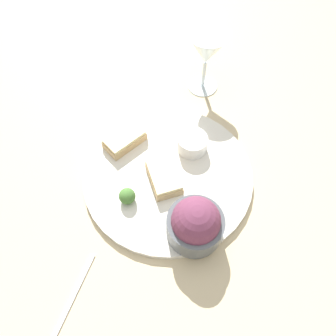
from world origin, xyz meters
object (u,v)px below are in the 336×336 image
sauce_ramekin (192,143)px  wine_glass (207,51)px  cheese_toast_near (164,177)px  fork (68,306)px  cheese_toast_far (125,140)px  salad_bowl (195,224)px

sauce_ramekin → wine_glass: size_ratio=0.42×
cheese_toast_near → fork: size_ratio=0.55×
cheese_toast_near → cheese_toast_far: bearing=-127.6°
cheese_toast_near → cheese_toast_far: (-0.08, -0.10, 0.00)m
salad_bowl → cheese_toast_far: (-0.17, -0.17, -0.03)m
cheese_toast_far → sauce_ramekin: bearing=94.5°
sauce_ramekin → wine_glass: (-0.20, 0.00, 0.07)m
salad_bowl → sauce_ramekin: 0.19m
sauce_ramekin → fork: size_ratio=0.34×
sauce_ramekin → cheese_toast_far: 0.14m
wine_glass → fork: size_ratio=0.81×
salad_bowl → sauce_ramekin: size_ratio=1.63×
sauce_ramekin → cheese_toast_far: bearing=-85.5°
cheese_toast_near → cheese_toast_far: same height
salad_bowl → cheese_toast_near: size_ratio=1.01×
cheese_toast_near → wine_glass: size_ratio=0.68×
salad_bowl → wine_glass: size_ratio=0.69×
salad_bowl → cheese_toast_near: 0.12m
cheese_toast_far → fork: 0.33m
cheese_toast_near → fork: (0.26, -0.12, -0.02)m
wine_glass → cheese_toast_far: bearing=-34.2°
wine_glass → cheese_toast_near: bearing=-8.9°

